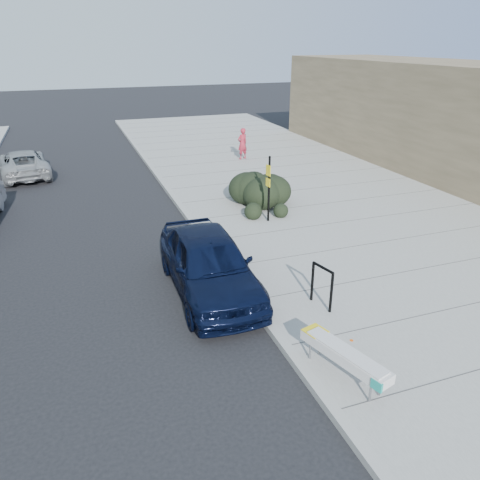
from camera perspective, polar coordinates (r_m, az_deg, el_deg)
The scene contains 10 objects.
ground at distance 11.83m, azimuth 1.54°, elevation -8.01°, with size 120.00×120.00×0.00m, color black.
sidewalk_near at distance 18.20m, azimuth 12.29°, elevation 3.25°, with size 11.20×50.00×0.15m, color gray.
curb_near at distance 16.06m, azimuth -4.99°, elevation 1.02°, with size 0.22×50.00×0.17m, color #9E9E99.
bench at distance 9.34m, azimuth 12.60°, elevation -13.57°, with size 0.95×2.06×0.61m.
bike_rack at distance 11.40m, azimuth 9.97°, elevation -5.11°, with size 0.22×0.72×1.07m.
sign_post at distance 16.38m, azimuth 3.51°, elevation 6.74°, with size 0.11×0.27×2.35m.
hedge at distance 18.49m, azimuth 2.25°, elevation 6.60°, with size 1.85×3.69×1.38m, color black.
sedan_navy at distance 12.10m, azimuth -3.81°, elevation -2.84°, with size 1.96×4.87×1.66m, color black.
suv_silver at distance 25.10m, azimuth -24.89°, elevation 8.46°, with size 2.11×4.57×1.27m, color #9A9D9F.
pedestrian at distance 25.67m, azimuth 0.30°, elevation 11.67°, with size 0.60×0.40×1.65m, color #A02234.
Camera 1 is at (-3.75, -9.39, 6.14)m, focal length 35.00 mm.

